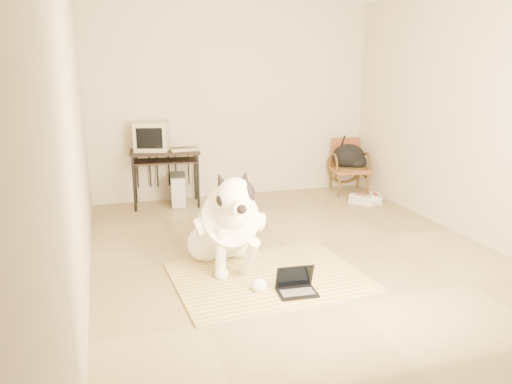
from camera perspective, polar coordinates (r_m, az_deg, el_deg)
name	(u,v)px	position (r m, az deg, el deg)	size (l,w,h in m)	color
floor	(289,247)	(5.29, 3.83, -6.28)	(4.50, 4.50, 0.00)	#93805A
wall_back	(233,101)	(7.11, -2.60, 10.32)	(4.50, 4.50, 0.00)	beige
wall_front	(436,160)	(3.01, 19.84, 3.44)	(4.50, 4.50, 0.00)	beige
wall_left	(77,126)	(4.64, -19.79, 7.13)	(4.50, 4.50, 0.00)	beige
wall_right	(461,112)	(5.99, 22.43, 8.43)	(4.50, 4.50, 0.00)	beige
rug	(268,277)	(4.56, 1.40, -9.68)	(1.73, 1.37, 0.02)	orange
dog	(227,226)	(4.66, -3.36, -3.95)	(0.68, 1.43, 1.03)	white
laptop	(296,286)	(4.25, 4.61, -10.64)	(0.34, 0.26, 0.23)	black
computer_desk	(165,159)	(6.72, -10.34, 3.78)	(0.94, 0.58, 0.75)	black
crt_monitor	(152,136)	(6.74, -11.83, 6.27)	(0.51, 0.49, 0.38)	#B4A98D
desk_keyboard	(185,150)	(6.66, -8.16, 4.79)	(0.36, 0.13, 0.02)	#B4A98D
pc_tower	(178,190)	(6.82, -8.87, 0.25)	(0.25, 0.47, 0.42)	#4D4D4F
rattan_chair	(349,166)	(7.51, 10.53, 2.96)	(0.59, 0.58, 0.78)	brown
backpack	(350,157)	(7.48, 10.68, 3.92)	(0.48, 0.42, 0.36)	black
sneaker_left	(362,200)	(7.00, 11.99, -0.86)	(0.31, 0.35, 0.12)	silver
sneaker_right	(375,199)	(7.09, 13.49, -0.75)	(0.24, 0.36, 0.12)	silver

